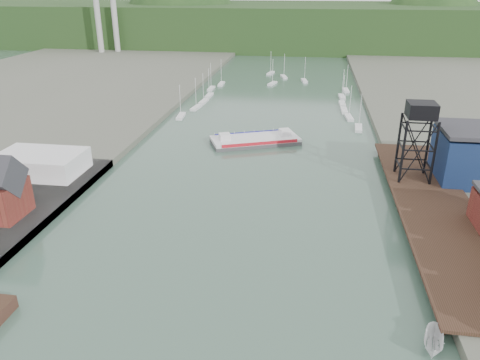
% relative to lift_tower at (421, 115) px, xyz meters
% --- Properties ---
extents(east_pier, '(14.00, 70.00, 2.45)m').
position_rel_lift_tower_xyz_m(east_pier, '(2.00, -13.00, -13.75)').
color(east_pier, black).
rests_on(east_pier, ground).
extents(white_shed, '(18.00, 12.00, 4.50)m').
position_rel_lift_tower_xyz_m(white_shed, '(-79.00, -8.00, -11.80)').
color(white_shed, silver).
rests_on(white_shed, west_quay).
extents(lift_tower, '(6.50, 6.50, 16.00)m').
position_rel_lift_tower_xyz_m(lift_tower, '(0.00, 0.00, 0.00)').
color(lift_tower, black).
rests_on(lift_tower, east_pier).
extents(marina_sailboats, '(57.71, 92.65, 0.90)m').
position_rel_lift_tower_xyz_m(marina_sailboats, '(-34.92, 80.46, -15.30)').
color(marina_sailboats, silver).
rests_on(marina_sailboats, ground).
extents(smokestacks, '(11.20, 8.20, 60.00)m').
position_rel_lift_tower_xyz_m(smokestacks, '(-141.00, 174.50, 14.35)').
color(smokestacks, '#A0A19B').
rests_on(smokestacks, ground).
extents(distant_hills, '(500.00, 120.00, 80.00)m').
position_rel_lift_tower_xyz_m(distant_hills, '(-38.98, 243.35, -5.27)').
color(distant_hills, '#193116').
rests_on(distant_hills, ground).
extents(chain_ferry, '(24.95, 17.51, 3.34)m').
position_rel_lift_tower_xyz_m(chain_ferry, '(-35.91, 23.69, -14.69)').
color(chain_ferry, '#434345').
rests_on(chain_ferry, ground).
extents(motorboat, '(3.61, 6.15, 2.23)m').
position_rel_lift_tower_xyz_m(motorboat, '(-5.93, -49.02, -14.53)').
color(motorboat, silver).
rests_on(motorboat, ground).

